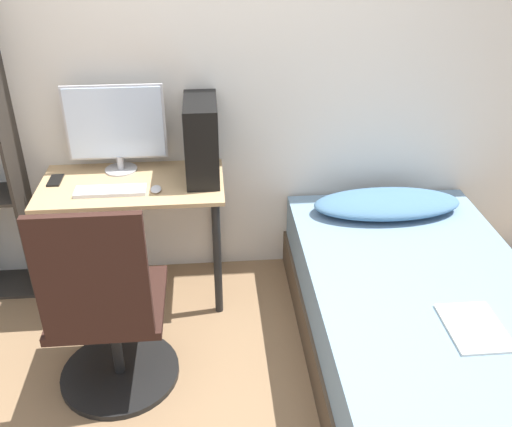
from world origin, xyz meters
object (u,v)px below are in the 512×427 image
at_px(office_chair, 109,323).
at_px(bed, 419,320).
at_px(keyboard, 111,191).
at_px(pc_tower, 202,139).
at_px(monitor, 116,126).

bearing_deg(office_chair, bed, 3.13).
bearing_deg(keyboard, pc_tower, 18.31).
relative_size(bed, monitor, 3.49).
relative_size(keyboard, pc_tower, 0.85).
distance_m(office_chair, bed, 1.50).
height_order(office_chair, keyboard, office_chair).
xyz_separation_m(office_chair, keyboard, (-0.04, 0.64, 0.34)).
xyz_separation_m(bed, monitor, (-1.51, 0.83, 0.76)).
xyz_separation_m(monitor, keyboard, (-0.02, -0.27, -0.25)).
distance_m(monitor, pc_tower, 0.48).
xyz_separation_m(bed, pc_tower, (-1.04, 0.72, 0.71)).
height_order(office_chair, bed, office_chair).
xyz_separation_m(office_chair, monitor, (-0.01, 0.92, 0.60)).
relative_size(office_chair, bed, 0.56).
bearing_deg(office_chair, keyboard, 93.19).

